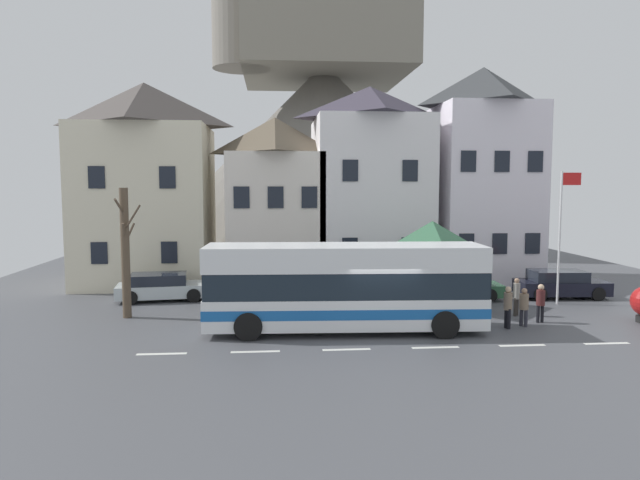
% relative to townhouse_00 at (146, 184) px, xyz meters
% --- Properties ---
extents(ground_plane, '(40.00, 60.00, 0.07)m').
position_rel_townhouse_00_xyz_m(ground_plane, '(10.83, -12.13, -5.52)').
color(ground_plane, '#4E4F54').
extents(townhouse_00, '(6.86, 6.32, 10.98)m').
position_rel_townhouse_00_xyz_m(townhouse_00, '(0.00, 0.00, 0.00)').
color(townhouse_00, beige).
rests_on(townhouse_00, ground_plane).
extents(townhouse_01, '(5.14, 6.20, 9.18)m').
position_rel_townhouse_00_xyz_m(townhouse_01, '(7.07, -0.06, -0.90)').
color(townhouse_01, silver).
rests_on(townhouse_01, ground_plane).
extents(townhouse_02, '(6.20, 6.71, 10.98)m').
position_rel_townhouse_00_xyz_m(townhouse_02, '(12.43, 0.20, 0.00)').
color(townhouse_02, white).
rests_on(townhouse_02, ground_plane).
extents(townhouse_03, '(5.39, 5.91, 12.06)m').
position_rel_townhouse_00_xyz_m(townhouse_03, '(18.85, -0.21, 0.54)').
color(townhouse_03, white).
rests_on(townhouse_03, ground_plane).
extents(hilltop_castle, '(32.15, 32.15, 23.49)m').
position_rel_townhouse_00_xyz_m(hilltop_castle, '(11.37, 18.08, 3.49)').
color(hilltop_castle, slate).
rests_on(hilltop_castle, ground_plane).
extents(transit_bus, '(10.35, 2.95, 3.23)m').
position_rel_townhouse_00_xyz_m(transit_bus, '(9.57, -11.51, -3.86)').
color(transit_bus, white).
rests_on(transit_bus, ground_plane).
extents(bus_shelter, '(3.60, 3.60, 3.86)m').
position_rel_townhouse_00_xyz_m(bus_shelter, '(13.95, -7.60, -2.38)').
color(bus_shelter, '#473D33').
rests_on(bus_shelter, ground_plane).
extents(parked_car_00, '(4.44, 2.36, 1.26)m').
position_rel_townhouse_00_xyz_m(parked_car_00, '(1.66, -4.96, -4.86)').
color(parked_car_00, silver).
rests_on(parked_car_00, ground_plane).
extents(parked_car_01, '(4.30, 2.06, 1.28)m').
position_rel_townhouse_00_xyz_m(parked_car_01, '(15.57, -5.86, -4.86)').
color(parked_car_01, '#2A5838').
rests_on(parked_car_01, ground_plane).
extents(parked_car_02, '(4.30, 2.10, 1.32)m').
position_rel_townhouse_00_xyz_m(parked_car_02, '(20.80, -5.92, -4.83)').
color(parked_car_02, black).
rests_on(parked_car_02, ground_plane).
extents(pedestrian_00, '(0.28, 0.28, 1.58)m').
position_rel_townhouse_00_xyz_m(pedestrian_00, '(17.01, -9.55, -4.59)').
color(pedestrian_00, '#38332D').
rests_on(pedestrian_00, ground_plane).
extents(pedestrian_01, '(0.32, 0.34, 1.61)m').
position_rel_townhouse_00_xyz_m(pedestrian_01, '(15.77, -11.61, -4.58)').
color(pedestrian_01, black).
rests_on(pedestrian_01, ground_plane).
extents(pedestrian_02, '(0.35, 0.35, 1.49)m').
position_rel_townhouse_00_xyz_m(pedestrian_02, '(16.53, -11.33, -4.62)').
color(pedestrian_02, '#2D2D38').
rests_on(pedestrian_02, ground_plane).
extents(pedestrian_03, '(0.33, 0.33, 1.53)m').
position_rel_townhouse_00_xyz_m(pedestrian_03, '(17.45, -10.79, -4.58)').
color(pedestrian_03, black).
rests_on(pedestrian_03, ground_plane).
extents(public_bench, '(1.55, 0.48, 0.87)m').
position_rel_townhouse_00_xyz_m(public_bench, '(12.11, -5.31, -5.02)').
color(public_bench, brown).
rests_on(public_bench, ground_plane).
extents(flagpole, '(0.95, 0.10, 6.06)m').
position_rel_townhouse_00_xyz_m(flagpole, '(19.99, -7.40, -1.92)').
color(flagpole, silver).
rests_on(flagpole, ground_plane).
extents(bare_tree_00, '(1.06, 1.41, 5.32)m').
position_rel_townhouse_00_xyz_m(bare_tree_00, '(0.94, -8.58, -2.76)').
color(bare_tree_00, brown).
rests_on(bare_tree_00, ground_plane).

